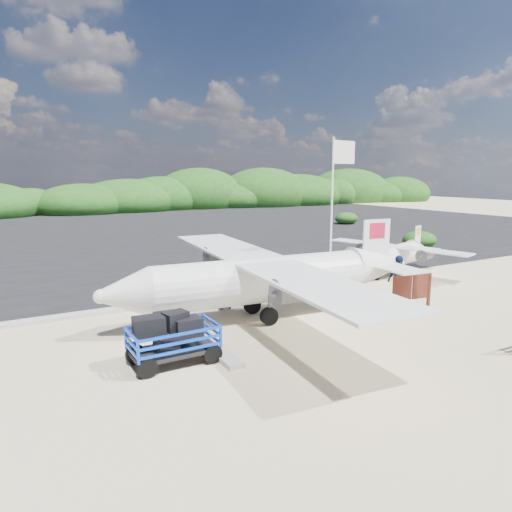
{
  "coord_description": "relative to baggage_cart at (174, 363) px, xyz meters",
  "views": [
    {
      "loc": [
        -9.69,
        -12.32,
        5.21
      ],
      "look_at": [
        0.08,
        5.23,
        1.59
      ],
      "focal_mm": 32.0,
      "sensor_mm": 36.0,
      "label": 1
    }
  ],
  "objects": [
    {
      "name": "ground",
      "position": [
        5.86,
        0.74,
        0.0
      ],
      "size": [
        160.0,
        160.0,
        0.0
      ],
      "primitive_type": "plane",
      "color": "beige"
    },
    {
      "name": "crew_b",
      "position": [
        3.42,
        4.17,
        0.76
      ],
      "size": [
        0.82,
        0.69,
        1.53
      ],
      "primitive_type": "imported",
      "rotation": [
        0.0,
        0.0,
        2.98
      ],
      "color": "navy",
      "rests_on": "ground"
    },
    {
      "name": "signboard",
      "position": [
        9.47,
        0.17,
        0.0
      ],
      "size": [
        1.86,
        0.43,
        1.52
      ],
      "primitive_type": null,
      "rotation": [
        0.0,
        0.0,
        -0.14
      ],
      "color": "#552218",
      "rests_on": "ground"
    },
    {
      "name": "lagoon",
      "position": [
        -3.14,
        2.24,
        0.0
      ],
      "size": [
        9.0,
        7.0,
        0.4
      ],
      "primitive_type": null,
      "color": "#B2B2B2",
      "rests_on": "ground"
    },
    {
      "name": "flagpole",
      "position": [
        7.28,
        2.38,
        0.0
      ],
      "size": [
        1.4,
        0.81,
        6.59
      ],
      "primitive_type": null,
      "rotation": [
        0.0,
        0.0,
        0.21
      ],
      "color": "white",
      "rests_on": "ground"
    },
    {
      "name": "crew_a",
      "position": [
        5.18,
        4.23,
        0.95
      ],
      "size": [
        0.74,
        0.53,
        1.9
      ],
      "primitive_type": "imported",
      "rotation": [
        0.0,
        0.0,
        3.25
      ],
      "color": "navy",
      "rests_on": "ground"
    },
    {
      "name": "vegetation_band",
      "position": [
        5.86,
        55.74,
        0.0
      ],
      "size": [
        124.0,
        8.0,
        4.4
      ],
      "primitive_type": null,
      "color": "#B2B2B2",
      "rests_on": "ground"
    },
    {
      "name": "asphalt_apron",
      "position": [
        5.86,
        30.74,
        0.0
      ],
      "size": [
        90.0,
        50.0,
        0.04
      ],
      "primitive_type": null,
      "color": "#B2B2B2",
      "rests_on": "ground"
    },
    {
      "name": "baggage_cart",
      "position": [
        0.0,
        0.0,
        0.0
      ],
      "size": [
        2.62,
        1.53,
        1.3
      ],
      "primitive_type": null,
      "rotation": [
        0.0,
        0.0,
        0.02
      ],
      "color": "blue",
      "rests_on": "ground"
    },
    {
      "name": "crew_c",
      "position": [
        10.07,
        1.41,
        0.99
      ],
      "size": [
        1.17,
        0.52,
        1.98
      ],
      "primitive_type": "imported",
      "rotation": [
        0.0,
        0.0,
        3.11
      ],
      "color": "navy",
      "rests_on": "ground"
    },
    {
      "name": "aircraft_large",
      "position": [
        22.58,
        22.2,
        0.0
      ],
      "size": [
        15.76,
        15.76,
        4.37
      ],
      "primitive_type": null,
      "rotation": [
        0.0,
        0.0,
        3.05
      ],
      "color": "#B2B2B2",
      "rests_on": "ground"
    }
  ]
}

